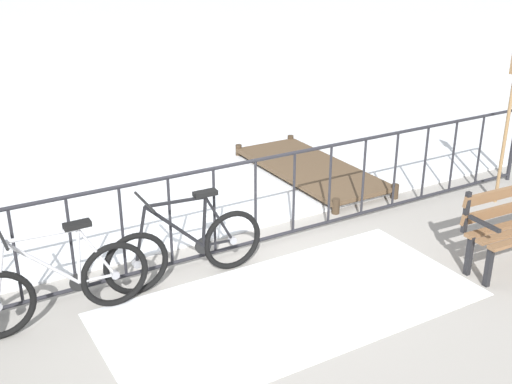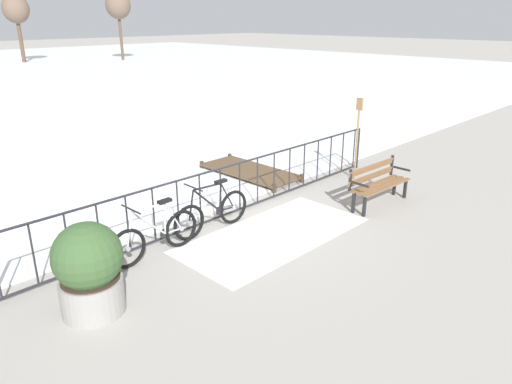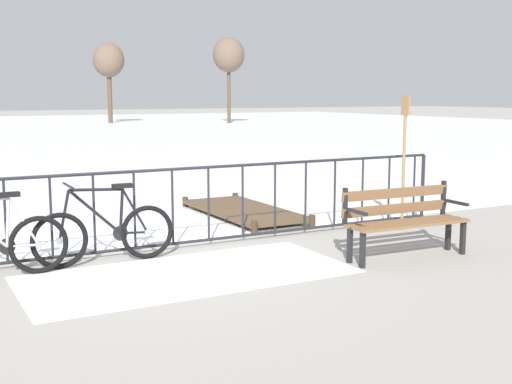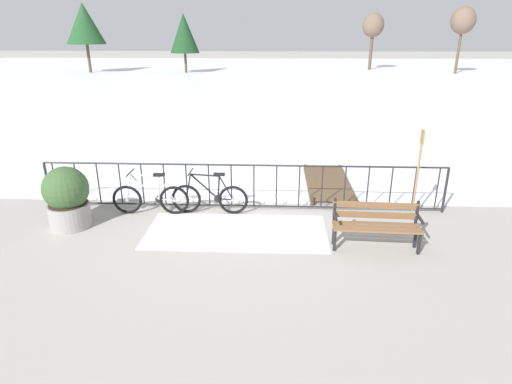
# 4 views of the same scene
# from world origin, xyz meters

# --- Properties ---
(ground_plane) EXTENTS (160.00, 160.00, 0.00)m
(ground_plane) POSITION_xyz_m (0.00, 0.00, 0.00)
(ground_plane) COLOR #9E9991
(snow_patch) EXTENTS (3.65, 1.73, 0.01)m
(snow_patch) POSITION_xyz_m (-0.04, -1.20, 0.00)
(snow_patch) COLOR white
(snow_patch) RESTS_ON ground
(railing_fence) EXTENTS (9.06, 0.06, 1.07)m
(railing_fence) POSITION_xyz_m (0.00, 0.00, 0.56)
(railing_fence) COLOR #232328
(railing_fence) RESTS_ON ground
(bicycle_near_railing) EXTENTS (1.71, 0.52, 0.97)m
(bicycle_near_railing) POSITION_xyz_m (-2.01, -0.37, 0.37)
(bicycle_near_railing) COLOR black
(bicycle_near_railing) RESTS_ON ground
(bicycle_second) EXTENTS (1.71, 0.52, 0.97)m
(bicycle_second) POSITION_xyz_m (-0.71, -0.27, 0.37)
(bicycle_second) COLOR black
(bicycle_second) RESTS_ON ground
(oar_upright) EXTENTS (0.04, 0.16, 1.98)m
(oar_upright) POSITION_xyz_m (3.68, -0.47, 1.14)
(oar_upright) COLOR #937047
(oar_upright) RESTS_ON ground
(wooden_dock) EXTENTS (1.10, 2.66, 0.20)m
(wooden_dock) POSITION_xyz_m (2.11, 1.58, 0.12)
(wooden_dock) COLOR brown
(wooden_dock) RESTS_ON ground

